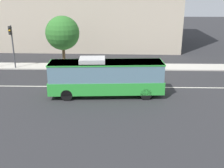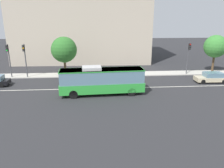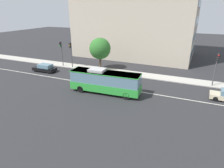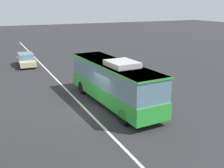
{
  "view_description": "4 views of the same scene",
  "coord_description": "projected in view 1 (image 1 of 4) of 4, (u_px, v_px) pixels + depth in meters",
  "views": [
    {
      "loc": [
        1.73,
        -24.74,
        8.82
      ],
      "look_at": [
        1.16,
        -2.65,
        1.22
      ],
      "focal_mm": 42.96,
      "sensor_mm": 36.0,
      "label": 1
    },
    {
      "loc": [
        0.01,
        -26.82,
        8.68
      ],
      "look_at": [
        1.81,
        -2.68,
        1.39
      ],
      "focal_mm": 34.16,
      "sensor_mm": 36.0,
      "label": 2
    },
    {
      "loc": [
        11.51,
        -25.02,
        11.28
      ],
      "look_at": [
        1.34,
        -1.47,
        1.16
      ],
      "focal_mm": 30.74,
      "sensor_mm": 36.0,
      "label": 3
    },
    {
      "loc": [
        -16.29,
        5.76,
        7.19
      ],
      "look_at": [
        1.6,
        -2.58,
        1.24
      ],
      "focal_mm": 43.14,
      "sensor_mm": 36.0,
      "label": 4
    }
  ],
  "objects": [
    {
      "name": "ground_plane",
      "position": [
        101.0,
        87.0,
        26.3
      ],
      "size": [
        160.0,
        160.0,
        0.0
      ],
      "primitive_type": "plane",
      "color": "#28282B"
    },
    {
      "name": "transit_bus",
      "position": [
        106.0,
        76.0,
        23.57
      ],
      "size": [
        10.13,
        3.08,
        3.46
      ],
      "rotation": [
        0.0,
        0.0,
        0.06
      ],
      "color": "green",
      "rests_on": "ground_plane"
    },
    {
      "name": "traffic_light_mid_block",
      "position": [
        12.0,
        40.0,
        31.23
      ],
      "size": [
        0.33,
        0.62,
        5.2
      ],
      "rotation": [
        0.0,
        0.0,
        -1.61
      ],
      "color": "#47474C",
      "rests_on": "ground_plane"
    },
    {
      "name": "sidewalk_kerb",
      "position": [
        105.0,
        67.0,
        33.2
      ],
      "size": [
        80.0,
        2.82,
        0.14
      ],
      "primitive_type": "cube",
      "color": "#B2ADA3",
      "rests_on": "ground_plane"
    },
    {
      "name": "lane_centre_line",
      "position": [
        101.0,
        87.0,
        26.29
      ],
      "size": [
        76.0,
        0.16,
        0.01
      ],
      "primitive_type": "cube",
      "color": "silver",
      "rests_on": "ground_plane"
    },
    {
      "name": "street_tree_kerbside_left",
      "position": [
        63.0,
        33.0,
        32.26
      ],
      "size": [
        4.09,
        4.09,
        6.2
      ],
      "color": "#4C3823",
      "rests_on": "ground_plane"
    }
  ]
}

